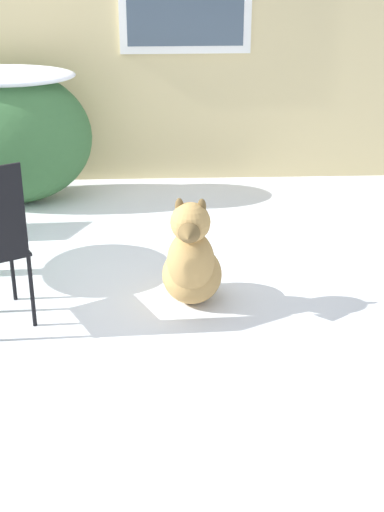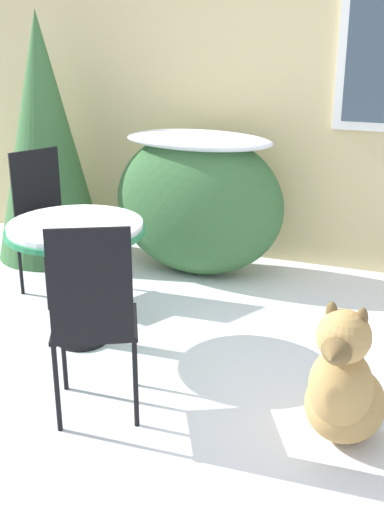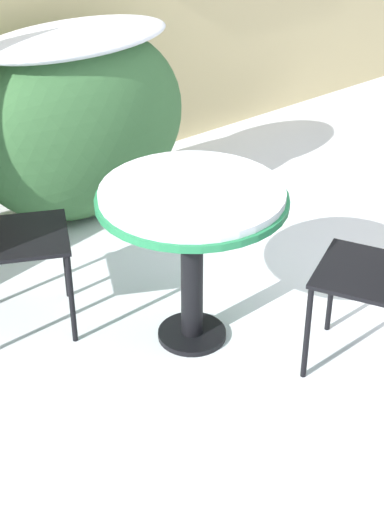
{
  "view_description": "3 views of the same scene",
  "coord_description": "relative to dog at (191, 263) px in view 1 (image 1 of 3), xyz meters",
  "views": [
    {
      "loc": [
        0.8,
        -4.14,
        2.3
      ],
      "look_at": [
        0.96,
        0.03,
        0.29
      ],
      "focal_mm": 55.0,
      "sensor_mm": 36.0,
      "label": 1
    },
    {
      "loc": [
        1.22,
        -2.53,
        1.78
      ],
      "look_at": [
        0.0,
        0.6,
        0.55
      ],
      "focal_mm": 45.0,
      "sensor_mm": 36.0,
      "label": 2
    },
    {
      "loc": [
        -2.35,
        -1.77,
        2.14
      ],
      "look_at": [
        -0.62,
        0.41,
        0.42
      ],
      "focal_mm": 55.0,
      "sensor_mm": 36.0,
      "label": 3
    }
  ],
  "objects": [
    {
      "name": "ground_plane",
      "position": [
        -0.95,
        0.03,
        -0.27
      ],
      "size": [
        16.0,
        16.0,
        0.0
      ],
      "primitive_type": "plane",
      "color": "white"
    },
    {
      "name": "dog",
      "position": [
        0.0,
        0.0,
        0.0
      ],
      "size": [
        0.4,
        0.63,
        0.71
      ],
      "rotation": [
        0.0,
        0.0,
        -0.1
      ],
      "color": "tan",
      "rests_on": "ground_plane"
    },
    {
      "name": "house_wall",
      "position": [
        -0.9,
        2.23,
        1.1
      ],
      "size": [
        8.0,
        0.1,
        2.77
      ],
      "color": "#D1BC84",
      "rests_on": "ground_plane"
    },
    {
      "name": "shrub_left",
      "position": [
        -1.33,
        1.71,
        0.29
      ],
      "size": [
        1.27,
        0.66,
        1.06
      ],
      "color": "#386638",
      "rests_on": "ground_plane"
    }
  ]
}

